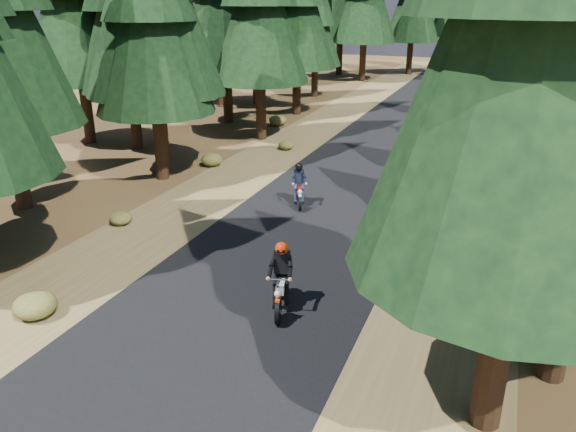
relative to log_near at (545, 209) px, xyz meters
name	(u,v)px	position (x,y,z in m)	size (l,w,h in m)	color
ground	(267,274)	(-6.96, -7.58, -0.16)	(120.00, 120.00, 0.00)	#4B371B
road	(326,211)	(-6.96, -2.58, -0.15)	(6.00, 100.00, 0.01)	black
shoulder_l	(207,195)	(-11.56, -2.58, -0.16)	(3.20, 100.00, 0.01)	brown
shoulder_r	(466,230)	(-2.36, -2.58, -0.16)	(3.20, 100.00, 0.01)	brown
log_near	(545,209)	(0.00, 0.00, 0.00)	(0.32, 0.32, 4.92)	#4C4233
understory_shrubs	(382,187)	(-5.57, -0.16, 0.12)	(14.81, 32.14, 0.70)	#474C1E
rider_lead	(281,289)	(-5.94, -9.11, 0.39)	(1.03, 1.91, 1.63)	beige
rider_follow	(299,192)	(-8.01, -2.34, 0.34)	(1.12, 1.73, 1.48)	#9D0F0A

